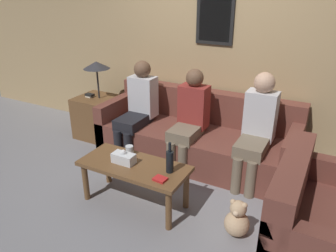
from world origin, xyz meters
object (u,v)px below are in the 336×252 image
Objects in this scene: coffee_table at (134,170)px; person_left at (138,106)px; couch_main at (196,137)px; person_middle at (190,117)px; wine_bottle at (170,161)px; drinking_glass at (130,150)px; teddy_bear at (237,220)px; couch_side at (325,228)px; person_right at (257,126)px.

coffee_table is 0.91× the size of person_left.
couch_main is 0.40m from person_middle.
wine_bottle is 0.26× the size of person_middle.
person_middle is (0.29, 0.85, 0.13)m from drinking_glass.
wine_bottle is 0.98m from person_middle.
teddy_bear is (1.06, 0.04, -0.23)m from coffee_table.
person_left is (-2.36, 0.89, 0.35)m from couch_side.
teddy_bear is (0.13, -1.00, -0.51)m from person_right.
couch_side is 1.10× the size of coffee_table.
couch_main is at bearing 100.90° from wine_bottle.
drinking_glass is 0.08× the size of person_left.
person_left reaches higher than person_middle.
person_left is 0.74m from person_middle.
couch_side reaches higher than coffee_table.
person_right is (1.54, 0.03, 0.02)m from person_left.
coffee_table is 1.20m from person_left.
drinking_glass is (-0.53, 0.10, -0.07)m from wine_bottle.
coffee_table is (-0.16, -1.18, 0.10)m from couch_main.
person_middle reaches higher than couch_side.
person_right is (0.79, 0.04, 0.02)m from person_middle.
couch_main is 8.08× the size of wine_bottle.
person_middle is (-0.24, 0.95, 0.07)m from wine_bottle.
person_left is 1.54m from person_right.
couch_side is 2.55m from person_left.
couch_side is at bearing -0.97° from drinking_glass.
couch_side is 1.00× the size of person_left.
person_right is at bearing 3.04° from person_middle.
person_middle reaches higher than wine_bottle.
wine_bottle is at bearing -119.20° from person_right.
couch_side is 1.29m from person_right.
couch_side is at bearing -20.79° from person_left.
couch_main is 2.00× the size of person_right.
drinking_glass is (-1.91, 0.03, 0.21)m from couch_side.
person_left is (-0.98, 0.97, 0.07)m from wine_bottle.
couch_main is 2.05× the size of person_left.
person_right is at bearing 39.35° from drinking_glass.
wine_bottle is at bearing -44.60° from person_left.
drinking_glass is at bearing -109.05° from person_middle.
teddy_bear is (0.92, -0.95, -0.49)m from person_middle.
couch_side is (1.60, -1.07, 0.00)m from couch_main.
drinking_glass is (-0.15, 0.15, 0.12)m from coffee_table.
couch_main is at bearing 84.59° from person_middle.
coffee_table is 0.89× the size of person_right.
couch_main is 6.88× the size of teddy_bear.
person_middle is at bearing 104.00° from wine_bottle.
coffee_table is at bearing -173.41° from wine_bottle.
couch_main is 0.87m from person_right.
person_right is (-0.82, 0.92, 0.37)m from couch_side.
couch_main is 25.21× the size of drinking_glass.
coffee_table is 1.04m from person_middle.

